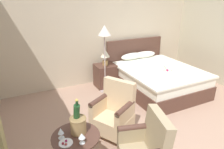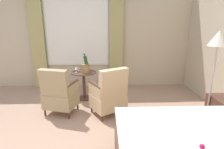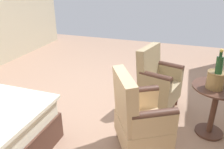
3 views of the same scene
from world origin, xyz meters
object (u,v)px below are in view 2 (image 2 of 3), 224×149
at_px(side_table_round, 84,82).
at_px(wine_glass_near_edge, 76,68).
at_px(floor_lamp_brass, 217,50).
at_px(armchair_facing_bed, 59,94).
at_px(snack_plate, 81,70).
at_px(champagne_bucket, 85,67).
at_px(armchair_by_window, 109,94).
at_px(wine_glass_near_bucket, 86,67).

height_order(side_table_round, wine_glass_near_edge, wine_glass_near_edge).
bearing_deg(floor_lamp_brass, side_table_round, -122.02).
bearing_deg(armchair_facing_bed, snack_plate, 161.17).
relative_size(floor_lamp_brass, snack_plate, 10.12).
distance_m(side_table_round, champagne_bucket, 0.40).
bearing_deg(side_table_round, armchair_by_window, 35.75).
distance_m(wine_glass_near_edge, armchair_facing_bed, 0.82).
relative_size(floor_lamp_brass, armchair_facing_bed, 1.73).
bearing_deg(snack_plate, side_table_round, 30.54).
distance_m(champagne_bucket, armchair_facing_bed, 0.90).
relative_size(side_table_round, armchair_by_window, 0.69).
bearing_deg(wine_glass_near_edge, wine_glass_near_bucket, 135.03).
relative_size(champagne_bucket, snack_plate, 2.90).
bearing_deg(side_table_round, snack_plate, -149.46).
bearing_deg(side_table_round, champagne_bucket, 44.87).
bearing_deg(armchair_facing_bed, floor_lamp_brass, 76.30).
height_order(floor_lamp_brass, armchair_by_window, floor_lamp_brass).
bearing_deg(floor_lamp_brass, armchair_by_window, -109.33).
height_order(champagne_bucket, wine_glass_near_bucket, champagne_bucket).
xyz_separation_m(floor_lamp_brass, champagne_bucket, (-1.32, -2.15, -0.53)).
xyz_separation_m(wine_glass_near_bucket, armchair_facing_bed, (0.91, -0.42, -0.33)).
relative_size(side_table_round, armchair_facing_bed, 0.70).
xyz_separation_m(side_table_round, wine_glass_near_edge, (0.03, -0.16, 0.35)).
height_order(armchair_by_window, armchair_facing_bed, armchair_by_window).
distance_m(armchair_by_window, armchair_facing_bed, 0.97).
bearing_deg(floor_lamp_brass, snack_plate, -123.60).
bearing_deg(wine_glass_near_edge, armchair_facing_bed, -17.70).
bearing_deg(champagne_bucket, wine_glass_near_bucket, -175.32).
height_order(wine_glass_near_edge, snack_plate, wine_glass_near_edge).
bearing_deg(wine_glass_near_bucket, armchair_by_window, 29.36).
xyz_separation_m(snack_plate, armchair_by_window, (0.95, 0.67, -0.25)).
distance_m(floor_lamp_brass, snack_plate, 2.82).
height_order(side_table_round, snack_plate, snack_plate).
relative_size(floor_lamp_brass, wine_glass_near_bucket, 11.86).
height_order(wine_glass_near_edge, armchair_by_window, armchair_by_window).
bearing_deg(armchair_by_window, armchair_facing_bed, -93.69).
xyz_separation_m(wine_glass_near_edge, armchair_facing_bed, (0.72, -0.23, -0.33)).
height_order(side_table_round, armchair_facing_bed, armchair_facing_bed).
relative_size(floor_lamp_brass, side_table_round, 2.46).
distance_m(floor_lamp_brass, champagne_bucket, 2.58).
distance_m(champagne_bucket, wine_glass_near_edge, 0.22).
relative_size(wine_glass_near_bucket, armchair_by_window, 0.14).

